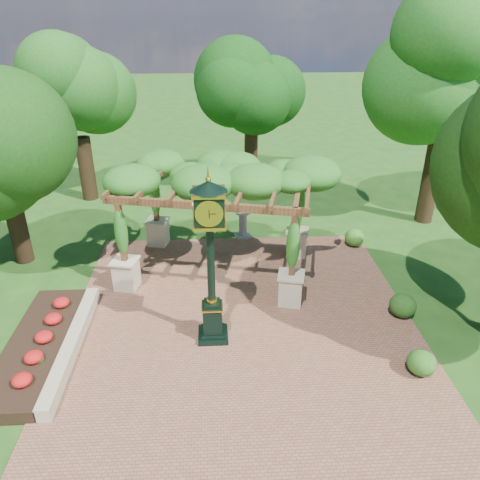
{
  "coord_description": "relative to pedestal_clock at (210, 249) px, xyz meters",
  "views": [
    {
      "loc": [
        -0.67,
        -9.67,
        8.26
      ],
      "look_at": [
        0.0,
        2.5,
        2.2
      ],
      "focal_mm": 35.0,
      "sensor_mm": 36.0,
      "label": 1
    }
  ],
  "objects": [
    {
      "name": "ground",
      "position": [
        0.84,
        -0.83,
        -2.79
      ],
      "size": [
        120.0,
        120.0,
        0.0
      ],
      "primitive_type": "plane",
      "color": "#1E4714",
      "rests_on": "ground"
    },
    {
      "name": "brick_plaza",
      "position": [
        0.84,
        0.17,
        -2.77
      ],
      "size": [
        10.0,
        12.0,
        0.04
      ],
      "primitive_type": "cube",
      "color": "brown",
      "rests_on": "ground"
    },
    {
      "name": "border_wall",
      "position": [
        -3.76,
        -0.33,
        -2.59
      ],
      "size": [
        0.35,
        5.0,
        0.4
      ],
      "primitive_type": "cube",
      "color": "#C6B793",
      "rests_on": "ground"
    },
    {
      "name": "flower_bed",
      "position": [
        -4.66,
        -0.33,
        -2.61
      ],
      "size": [
        1.5,
        5.0,
        0.36
      ],
      "primitive_type": "cube",
      "color": "red",
      "rests_on": "ground"
    },
    {
      "name": "pedestal_clock",
      "position": [
        0.0,
        0.0,
        0.0
      ],
      "size": [
        0.93,
        0.93,
        4.67
      ],
      "rotation": [
        0.0,
        0.0,
        0.01
      ],
      "color": "black",
      "rests_on": "brick_plaza"
    },
    {
      "name": "pergola",
      "position": [
        0.16,
        3.72,
        0.39
      ],
      "size": [
        6.86,
        5.11,
        3.88
      ],
      "rotation": [
        0.0,
        0.0,
        -0.22
      ],
      "color": "beige",
      "rests_on": "brick_plaza"
    },
    {
      "name": "sundial",
      "position": [
        1.22,
        6.36,
        -2.31
      ],
      "size": [
        0.76,
        0.76,
        1.1
      ],
      "rotation": [
        0.0,
        0.0,
        0.3
      ],
      "color": "gray",
      "rests_on": "ground"
    },
    {
      "name": "shrub_front",
      "position": [
        5.18,
        -1.72,
        -2.43
      ],
      "size": [
        0.92,
        0.92,
        0.65
      ],
      "primitive_type": "ellipsoid",
      "rotation": [
        0.0,
        0.0,
        0.35
      ],
      "color": "#295C1A",
      "rests_on": "brick_plaza"
    },
    {
      "name": "shrub_mid",
      "position": [
        5.61,
        0.71,
        -2.4
      ],
      "size": [
        0.91,
        0.91,
        0.71
      ],
      "primitive_type": "ellipsoid",
      "rotation": [
        0.0,
        0.0,
        -0.17
      ],
      "color": "#204914",
      "rests_on": "brick_plaza"
    },
    {
      "name": "shrub_back",
      "position": [
        5.44,
        5.3,
        -2.42
      ],
      "size": [
        0.82,
        0.82,
        0.67
      ],
      "primitive_type": "ellipsoid",
      "rotation": [
        0.0,
        0.0,
        -0.1
      ],
      "color": "#2F641C",
      "rests_on": "brick_plaza"
    },
    {
      "name": "tree_west_far",
      "position": [
        -5.88,
        11.04,
        2.46
      ],
      "size": [
        3.95,
        3.95,
        7.69
      ],
      "color": "#2F1F12",
      "rests_on": "ground"
    },
    {
      "name": "tree_north",
      "position": [
        2.01,
        12.59,
        2.04
      ],
      "size": [
        3.92,
        3.92,
        7.05
      ],
      "color": "#382216",
      "rests_on": "ground"
    },
    {
      "name": "tree_east_far",
      "position": [
        9.11,
        7.56,
        3.99
      ],
      "size": [
        4.31,
        4.31,
        9.89
      ],
      "color": "#322313",
      "rests_on": "ground"
    }
  ]
}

